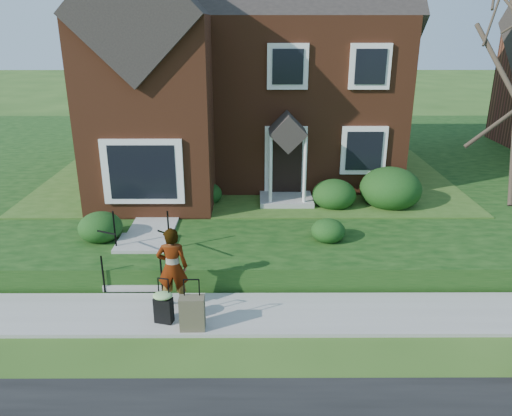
{
  "coord_description": "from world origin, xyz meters",
  "views": [
    {
      "loc": [
        0.22,
        -9.05,
        5.76
      ],
      "look_at": [
        0.26,
        2.0,
        1.67
      ],
      "focal_mm": 35.0,
      "sensor_mm": 36.0,
      "label": 1
    }
  ],
  "objects_px": {
    "front_steps": "(142,257)",
    "suitcase_olive": "(192,313)",
    "woman": "(172,267)",
    "suitcase_black": "(163,306)"
  },
  "relations": [
    {
      "from": "suitcase_olive",
      "to": "suitcase_black",
      "type": "bearing_deg",
      "value": 156.96
    },
    {
      "from": "suitcase_black",
      "to": "front_steps",
      "type": "bearing_deg",
      "value": 127.27
    },
    {
      "from": "front_steps",
      "to": "suitcase_olive",
      "type": "bearing_deg",
      "value": -58.42
    },
    {
      "from": "front_steps",
      "to": "suitcase_olive",
      "type": "distance_m",
      "value": 2.87
    },
    {
      "from": "front_steps",
      "to": "suitcase_olive",
      "type": "xyz_separation_m",
      "value": [
        1.5,
        -2.44,
        -0.04
      ]
    },
    {
      "from": "woman",
      "to": "suitcase_black",
      "type": "distance_m",
      "value": 0.86
    },
    {
      "from": "suitcase_black",
      "to": "suitcase_olive",
      "type": "height_order",
      "value": "suitcase_olive"
    },
    {
      "from": "front_steps",
      "to": "suitcase_black",
      "type": "xyz_separation_m",
      "value": [
        0.89,
        -2.19,
        -0.02
      ]
    },
    {
      "from": "front_steps",
      "to": "suitcase_black",
      "type": "distance_m",
      "value": 2.37
    },
    {
      "from": "woman",
      "to": "suitcase_olive",
      "type": "relative_size",
      "value": 1.66
    }
  ]
}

